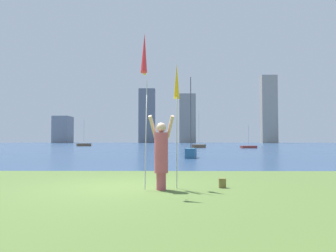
# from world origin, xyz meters

# --- Properties ---
(ground) EXTENTS (120.00, 138.00, 0.12)m
(ground) POSITION_xyz_m (0.00, 50.95, -0.06)
(ground) COLOR #4C662D
(person) EXTENTS (0.71, 0.52, 1.93)m
(person) POSITION_xyz_m (1.12, -0.54, 0.95)
(person) COLOR #B24C59
(person) RESTS_ON ground
(kite_flag_left) EXTENTS (0.16, 1.07, 3.95)m
(kite_flag_left) POSITION_xyz_m (0.71, -1.01, 3.32)
(kite_flag_left) COLOR #B2B2B7
(kite_flag_left) RESTS_ON ground
(kite_flag_right) EXTENTS (0.16, 0.58, 3.37)m
(kite_flag_right) POSITION_xyz_m (1.53, -0.13, 2.80)
(kite_flag_right) COLOR #B2B2B7
(kite_flag_right) RESTS_ON ground
(bag) EXTENTS (0.18, 0.13, 0.25)m
(bag) POSITION_xyz_m (2.75, -0.16, 0.13)
(bag) COLOR olive
(bag) RESTS_ON ground
(sailboat_1) EXTENTS (2.29, 2.21, 5.58)m
(sailboat_1) POSITION_xyz_m (5.59, 40.71, 0.35)
(sailboat_1) COLOR brown
(sailboat_1) RESTS_ON ground
(sailboat_3) EXTENTS (2.43, 1.30, 3.33)m
(sailboat_3) POSITION_xyz_m (12.69, 38.63, 0.21)
(sailboat_3) COLOR maroon
(sailboat_3) RESTS_ON ground
(sailboat_4) EXTENTS (0.92, 1.81, 5.67)m
(sailboat_4) POSITION_xyz_m (2.73, 13.68, 0.40)
(sailboat_4) COLOR #2D6084
(sailboat_4) RESTS_ON ground
(sailboat_5) EXTENTS (2.69, 2.05, 5.13)m
(sailboat_5) POSITION_xyz_m (-15.19, 52.05, 0.33)
(sailboat_5) COLOR brown
(sailboat_5) RESTS_ON ground
(skyline_tower_0) EXTENTS (5.63, 7.58, 9.58)m
(skyline_tower_0) POSITION_xyz_m (-37.88, 107.37, 4.79)
(skyline_tower_0) COLOR gray
(skyline_tower_0) RESTS_ON ground
(skyline_tower_1) EXTENTS (5.86, 3.91, 19.61)m
(skyline_tower_1) POSITION_xyz_m (-7.53, 108.22, 9.80)
(skyline_tower_1) COLOR slate
(skyline_tower_1) RESTS_ON ground
(skyline_tower_2) EXTENTS (5.94, 4.67, 17.92)m
(skyline_tower_2) POSITION_xyz_m (7.23, 109.91, 8.96)
(skyline_tower_2) COLOR gray
(skyline_tower_2) RESTS_ON ground
(skyline_tower_3) EXTENTS (5.46, 3.65, 23.84)m
(skyline_tower_3) POSITION_xyz_m (35.71, 105.20, 11.92)
(skyline_tower_3) COLOR gray
(skyline_tower_3) RESTS_ON ground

